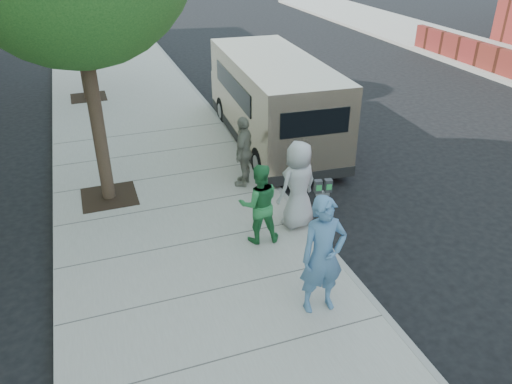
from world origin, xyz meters
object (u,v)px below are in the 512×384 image
(parking_meter, at_px, (322,201))
(person_officer, at_px, (323,256))
(person_gray_shirt, at_px, (298,185))
(person_striped_polo, at_px, (244,151))
(van, at_px, (272,99))
(person_green_shirt, at_px, (259,204))

(parking_meter, xyz_separation_m, person_officer, (-0.66, -1.37, -0.10))
(person_gray_shirt, xyz_separation_m, person_striped_polo, (-0.44, 2.05, -0.07))
(van, height_order, person_striped_polo, van)
(van, bearing_deg, person_officer, -101.73)
(person_officer, relative_size, person_striped_polo, 1.20)
(person_green_shirt, bearing_deg, person_gray_shirt, -154.01)
(parking_meter, distance_m, person_gray_shirt, 1.04)
(person_gray_shirt, bearing_deg, van, -122.71)
(person_gray_shirt, relative_size, person_striped_polo, 1.09)
(person_officer, distance_m, person_gray_shirt, 2.48)
(van, height_order, person_officer, van)
(van, bearing_deg, person_striped_polo, -120.26)
(van, bearing_deg, person_gray_shirt, -101.61)
(person_officer, xyz_separation_m, person_green_shirt, (-0.25, 2.13, -0.20))
(parking_meter, relative_size, person_gray_shirt, 0.84)
(parking_meter, height_order, person_officer, person_officer)
(person_officer, distance_m, person_green_shirt, 2.15)
(person_officer, bearing_deg, person_striped_polo, 89.88)
(person_striped_polo, bearing_deg, person_gray_shirt, 46.83)
(parking_meter, xyz_separation_m, person_green_shirt, (-0.91, 0.76, -0.29))
(parking_meter, height_order, person_striped_polo, person_striped_polo)
(van, relative_size, person_officer, 3.30)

